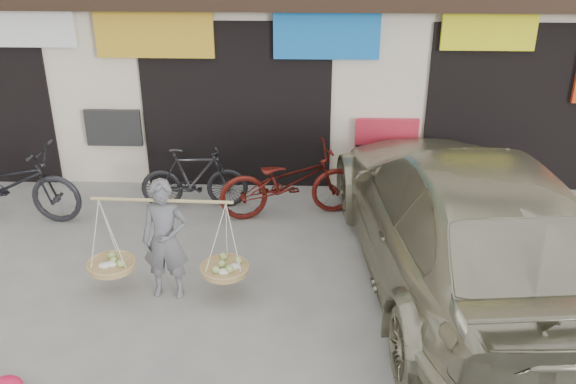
{
  "coord_description": "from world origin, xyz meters",
  "views": [
    {
      "loc": [
        1.15,
        -6.27,
        4.48
      ],
      "look_at": [
        0.91,
        0.9,
        1.09
      ],
      "focal_mm": 40.0,
      "sensor_mm": 36.0,
      "label": 1
    }
  ],
  "objects_px": {
    "bike_2": "(289,182)",
    "suv": "(464,220)",
    "bike_0": "(7,184)",
    "street_vendor": "(166,245)",
    "bike_1": "(194,178)"
  },
  "relations": [
    {
      "from": "bike_2",
      "to": "suv",
      "type": "distance_m",
      "value": 2.82
    },
    {
      "from": "bike_0",
      "to": "bike_2",
      "type": "bearing_deg",
      "value": -82.73
    },
    {
      "from": "street_vendor",
      "to": "bike_2",
      "type": "xyz_separation_m",
      "value": [
        1.39,
        2.16,
        -0.14
      ]
    },
    {
      "from": "suv",
      "to": "street_vendor",
      "type": "bearing_deg",
      "value": 0.33
    },
    {
      "from": "street_vendor",
      "to": "bike_2",
      "type": "height_order",
      "value": "street_vendor"
    },
    {
      "from": "bike_1",
      "to": "suv",
      "type": "distance_m",
      "value": 4.16
    },
    {
      "from": "bike_0",
      "to": "bike_1",
      "type": "height_order",
      "value": "bike_0"
    },
    {
      "from": "bike_0",
      "to": "suv",
      "type": "height_order",
      "value": "suv"
    },
    {
      "from": "bike_0",
      "to": "suv",
      "type": "relative_size",
      "value": 0.35
    },
    {
      "from": "bike_0",
      "to": "bike_1",
      "type": "distance_m",
      "value": 2.71
    },
    {
      "from": "street_vendor",
      "to": "suv",
      "type": "bearing_deg",
      "value": 7.82
    },
    {
      "from": "bike_0",
      "to": "suv",
      "type": "xyz_separation_m",
      "value": [
        6.29,
        -1.52,
        0.3
      ]
    },
    {
      "from": "suv",
      "to": "bike_1",
      "type": "bearing_deg",
      "value": -34.54
    },
    {
      "from": "bike_2",
      "to": "bike_0",
      "type": "bearing_deg",
      "value": 80.83
    },
    {
      "from": "bike_2",
      "to": "suv",
      "type": "bearing_deg",
      "value": -142.6
    }
  ]
}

